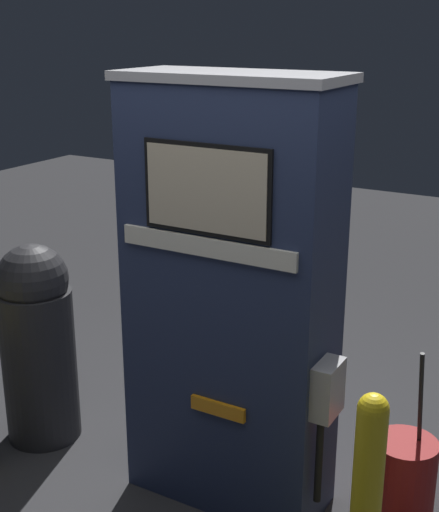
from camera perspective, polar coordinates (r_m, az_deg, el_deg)
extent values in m
cube|color=#232D4C|center=(3.43, 0.87, -11.08)|extent=(0.94, 0.41, 1.06)
cube|color=#232D4C|center=(3.07, 0.95, 5.22)|extent=(0.94, 0.41, 0.92)
cube|color=#99999E|center=(3.00, 1.00, 14.17)|extent=(0.97, 0.44, 0.04)
cube|color=black|center=(2.88, -1.08, 5.30)|extent=(0.59, 0.01, 0.38)
cube|color=beige|center=(2.87, -1.15, 5.27)|extent=(0.55, 0.01, 0.34)
cube|color=silver|center=(2.94, -1.09, 0.72)|extent=(0.82, 0.02, 0.08)
cube|color=orange|center=(3.21, -0.13, -12.11)|extent=(0.27, 0.02, 0.06)
cube|color=#99999E|center=(3.07, 8.65, -10.49)|extent=(0.09, 0.18, 0.24)
cylinder|color=black|center=(3.19, 7.95, -15.98)|extent=(0.03, 0.03, 0.39)
sphere|color=yellow|center=(2.60, 12.20, -11.86)|extent=(0.11, 0.11, 0.11)
cylinder|color=#232326|center=(4.04, -14.19, -8.44)|extent=(0.40, 0.40, 0.86)
sphere|color=#232326|center=(3.85, -14.75, -1.84)|extent=(0.38, 0.38, 0.38)
cylinder|color=maroon|center=(3.56, 14.47, -16.84)|extent=(0.30, 0.30, 0.39)
cylinder|color=black|center=(3.33, 15.79, -11.01)|extent=(0.02, 0.12, 0.50)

